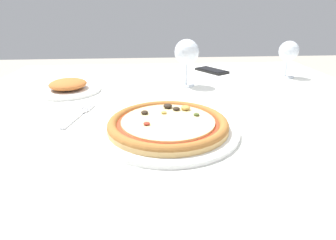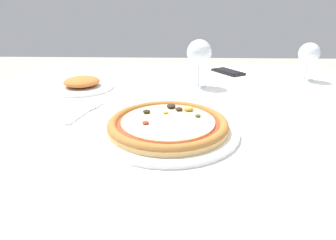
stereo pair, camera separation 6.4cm
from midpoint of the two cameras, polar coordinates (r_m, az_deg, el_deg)
The scene contains 7 objects.
dining_table at distance 0.88m, azimuth 5.30°, elevation -1.23°, with size 1.33×1.16×0.75m.
pizza_plate at distance 0.65m, azimuth 2.84°, elevation -1.14°, with size 0.33×0.33×0.04m.
fork at distance 0.79m, azimuth -14.22°, elevation 1.58°, with size 0.06×0.17×0.00m.
wine_glass_far_left at distance 1.00m, azimuth 8.23°, elevation 13.28°, with size 0.09×0.09×0.16m.
wine_glass_far_right at distance 1.22m, azimuth 28.11°, elevation 11.66°, with size 0.08×0.08×0.14m.
cell_phone at distance 1.25m, azimuth 13.55°, elevation 9.49°, with size 0.14×0.16×0.01m.
side_plate at distance 1.02m, azimuth -15.34°, elevation 6.99°, with size 0.21×0.21×0.04m.
Camera 2 is at (-0.02, -0.81, 1.03)m, focal length 30.00 mm.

